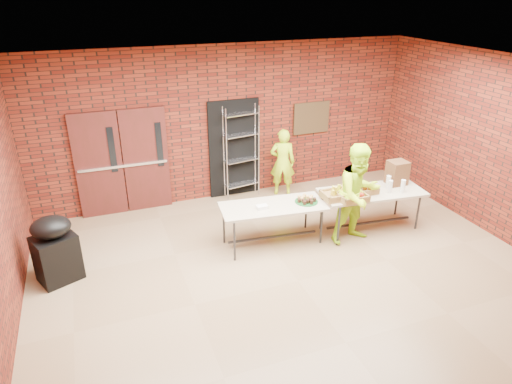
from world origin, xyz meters
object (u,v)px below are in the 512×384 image
at_px(wire_rack, 241,152).
at_px(volunteer_man, 358,194).
at_px(volunteer_woman, 283,162).
at_px(coffee_dispenser, 397,173).
at_px(table_right, 372,194).
at_px(table_left, 273,209).
at_px(covered_grill, 55,249).

relative_size(wire_rack, volunteer_man, 1.10).
xyz_separation_m(volunteer_woman, volunteer_man, (0.43, -2.29, 0.17)).
bearing_deg(volunteer_woman, coffee_dispenser, 150.48).
distance_m(table_right, volunteer_woman, 2.23).
distance_m(wire_rack, volunteer_man, 2.83).
xyz_separation_m(table_left, coffee_dispenser, (2.51, -0.03, 0.32)).
height_order(table_right, coffee_dispenser, coffee_dispenser).
relative_size(coffee_dispenser, covered_grill, 0.41).
xyz_separation_m(coffee_dispenser, volunteer_man, (-1.07, -0.38, -0.10)).
bearing_deg(covered_grill, table_left, -25.77).
bearing_deg(coffee_dispenser, table_left, 179.37).
distance_m(table_left, volunteer_woman, 2.14).
height_order(table_left, table_right, table_right).
height_order(table_right, volunteer_woman, volunteer_woman).
bearing_deg(table_right, coffee_dispenser, 17.95).
xyz_separation_m(table_right, coffee_dispenser, (0.61, 0.13, 0.29)).
distance_m(wire_rack, table_left, 2.13).
xyz_separation_m(table_right, volunteer_man, (-0.46, -0.25, 0.19)).
bearing_deg(covered_grill, table_right, -26.49).
bearing_deg(table_left, table_right, 1.37).
bearing_deg(table_right, covered_grill, -177.44).
bearing_deg(volunteer_woman, table_left, 84.20).
bearing_deg(coffee_dispenser, covered_grill, 178.19).
bearing_deg(coffee_dispenser, volunteer_man, -160.45).
distance_m(table_left, volunteer_man, 1.51).
distance_m(table_right, coffee_dispenser, 0.69).
bearing_deg(coffee_dispenser, wire_rack, 137.95).
xyz_separation_m(covered_grill, volunteer_man, (4.98, -0.57, 0.36)).
relative_size(covered_grill, volunteer_man, 0.60).
height_order(table_right, volunteer_man, volunteer_man).
xyz_separation_m(coffee_dispenser, covered_grill, (-6.05, 0.19, -0.46)).
height_order(wire_rack, volunteer_man, wire_rack).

